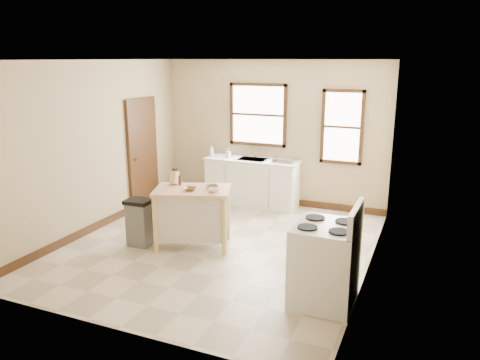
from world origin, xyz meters
name	(u,v)px	position (x,y,z in m)	size (l,w,h in m)	color
floor	(218,246)	(0.00, 0.00, 0.00)	(5.00, 5.00, 0.00)	beige
ceiling	(216,60)	(0.00, 0.00, 2.80)	(5.00, 5.00, 0.00)	white
wall_back	(272,133)	(0.00, 2.50, 1.40)	(4.50, 0.04, 2.80)	tan
wall_left	(95,147)	(-2.25, 0.00, 1.40)	(0.04, 5.00, 2.80)	tan
wall_right	(374,172)	(2.25, 0.00, 1.40)	(0.04, 5.00, 2.80)	tan
window_main	(258,115)	(-0.30, 2.48, 1.75)	(1.17, 0.06, 1.22)	#331C0E
window_side	(342,127)	(1.35, 2.48, 1.60)	(0.77, 0.06, 1.37)	#331C0E
door_left	(143,153)	(-2.21, 1.30, 1.05)	(0.06, 0.90, 2.10)	#331C0E
baseboard_back	(271,199)	(0.00, 2.47, 0.06)	(4.50, 0.04, 0.12)	#331C0E
baseboard_left	(102,223)	(-2.22, 0.00, 0.06)	(0.04, 5.00, 0.12)	#331C0E
sink_counter	(252,182)	(-0.30, 2.20, 0.46)	(1.86, 0.62, 0.92)	white
faucet	(256,152)	(-0.30, 2.38, 1.03)	(0.03, 0.03, 0.22)	silver
soap_bottle_a	(211,151)	(-1.14, 2.11, 1.04)	(0.09, 0.09, 0.23)	#B2B2B2
soap_bottle_b	(228,153)	(-0.80, 2.16, 1.01)	(0.08, 0.08, 0.18)	#B2B2B2
dish_rack	(284,160)	(0.37, 2.14, 0.97)	(0.42, 0.31, 0.10)	silver
kitchen_island	(193,218)	(-0.36, -0.13, 0.46)	(1.12, 0.71, 0.92)	tan
knife_block	(174,178)	(-0.74, -0.01, 1.02)	(0.10, 0.10, 0.20)	tan
pepper_grinder	(180,180)	(-0.64, -0.01, 0.99)	(0.04, 0.04, 0.15)	#462112
bowl_a	(190,189)	(-0.35, -0.21, 0.94)	(0.18, 0.18, 0.04)	brown
bowl_b	(212,187)	(-0.10, 0.03, 0.94)	(0.17, 0.17, 0.04)	brown
bowl_c	(214,190)	(0.02, -0.15, 0.94)	(0.17, 0.17, 0.05)	silver
trash_bin	(140,223)	(-1.13, -0.43, 0.37)	(0.38, 0.32, 0.74)	slate
gas_stove	(325,253)	(1.88, -1.03, 0.62)	(0.77, 0.79, 1.23)	silver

